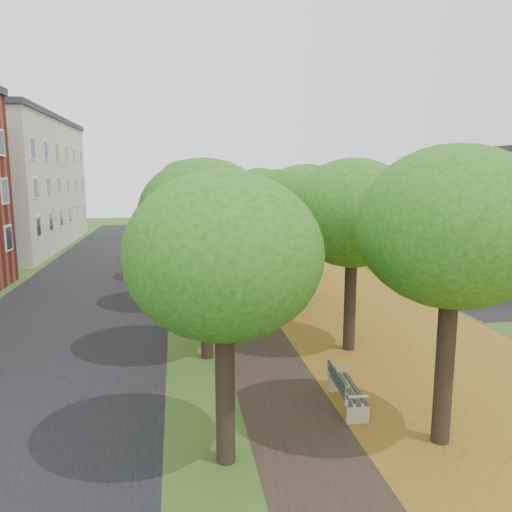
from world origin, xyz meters
name	(u,v)px	position (x,y,z in m)	size (l,w,h in m)	color
ground	(328,451)	(0.00, 0.00, 0.00)	(120.00, 120.00, 0.00)	#2D4C19
street_asphalt	(86,297)	(-7.50, 15.00, 0.00)	(8.00, 70.00, 0.01)	black
footpath	(239,291)	(0.00, 15.00, 0.00)	(3.20, 70.00, 0.01)	black
leaf_verge	(334,288)	(5.00, 15.00, 0.01)	(7.50, 70.00, 0.01)	#9B6C1C
parking_lot	(472,278)	(13.50, 16.00, 0.00)	(9.00, 16.00, 0.01)	black
tree_row_west	(194,203)	(-2.20, 15.00, 4.50)	(4.14, 34.14, 6.28)	black
tree_row_east	(290,202)	(2.60, 15.00, 4.50)	(4.14, 34.14, 6.28)	black
bench	(345,389)	(1.06, 1.95, 0.49)	(0.70, 2.01, 0.93)	#28322C
car_silver	(496,281)	(12.24, 12.06, 0.74)	(1.74, 4.34, 1.48)	#ABABB0
car_red	(460,277)	(11.00, 13.17, 0.75)	(1.60, 4.58, 1.51)	maroon
car_grey	(433,269)	(11.00, 15.86, 0.63)	(1.77, 4.36, 1.27)	#37383D
car_white	(409,259)	(11.27, 19.36, 0.64)	(2.12, 4.61, 1.28)	silver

